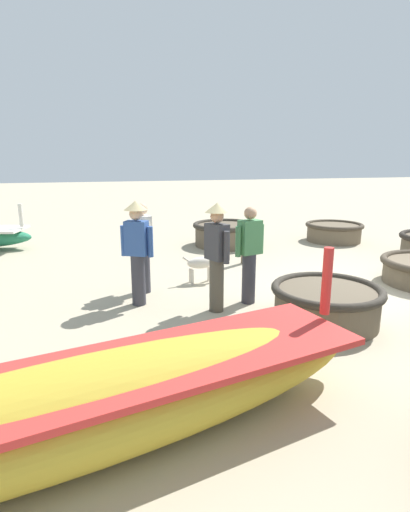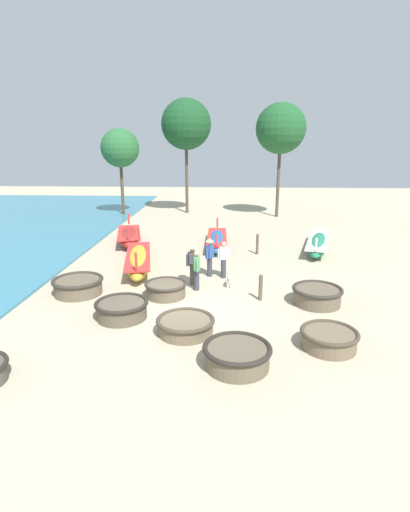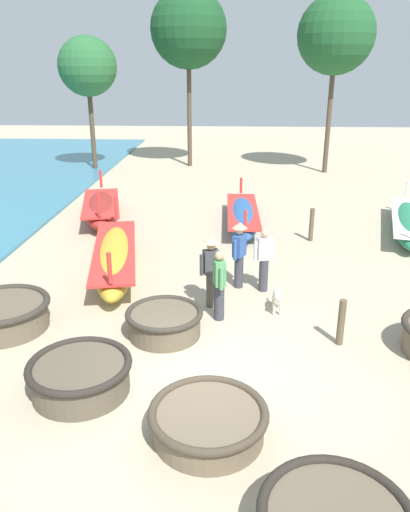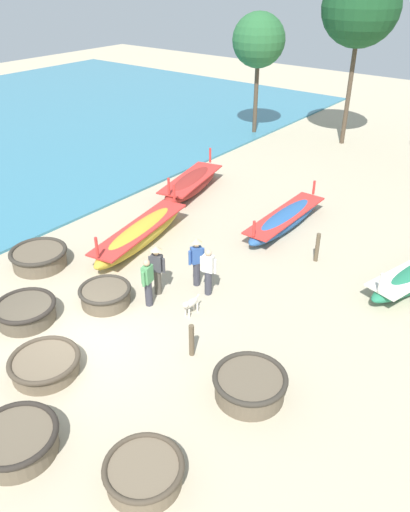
{
  "view_description": "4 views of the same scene",
  "coord_description": "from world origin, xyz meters",
  "px_view_note": "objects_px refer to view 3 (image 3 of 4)",
  "views": [
    {
      "loc": [
        -5.43,
        4.74,
        2.27
      ],
      "look_at": [
        0.49,
        2.91,
        0.78
      ],
      "focal_mm": 28.0,
      "sensor_mm": 36.0,
      "label": 1
    },
    {
      "loc": [
        1.33,
        -12.31,
        5.5
      ],
      "look_at": [
        0.53,
        3.79,
        0.94
      ],
      "focal_mm": 28.0,
      "sensor_mm": 36.0,
      "label": 2
    },
    {
      "loc": [
        0.45,
        -7.38,
        5.11
      ],
      "look_at": [
        -0.12,
        4.01,
        0.78
      ],
      "focal_mm": 35.0,
      "sensor_mm": 36.0,
      "label": 3
    },
    {
      "loc": [
        9.02,
        -6.29,
        8.87
      ],
      "look_at": [
        1.07,
        3.93,
        1.2
      ],
      "focal_mm": 35.0,
      "sensor_mm": 36.0,
      "label": 4
    }
  ],
  "objects_px": {
    "long_boat_blue_hull": "(408,222)",
    "fisherman_crouching": "(219,284)",
    "long_boat_green_hull": "(243,216)",
    "mooring_post_inland": "(312,225)",
    "fisherman_with_hat": "(239,251)",
    "dog": "(277,297)",
    "tree_leftmost": "(336,35)",
    "coracle_upturned": "(80,375)",
    "tree_right_mid": "(188,29)",
    "long_boat_red_hull": "(101,209)",
    "coracle_tilted": "(208,421)",
    "mooring_post_mid_beach": "(341,322)",
    "tree_center": "(87,67)",
    "fisherman_standing_left": "(211,267)",
    "long_boat_white_hull": "(115,257)",
    "fisherman_hauling": "(264,258)",
    "coracle_front_right": "(164,322)",
    "coracle_front_left": "(4,314)"
  },
  "relations": [
    {
      "from": "fisherman_with_hat",
      "to": "mooring_post_inland",
      "type": "xyz_separation_m",
      "value": [
        2.31,
        3.65,
        -0.44
      ]
    },
    {
      "from": "mooring_post_mid_beach",
      "to": "fisherman_with_hat",
      "type": "bearing_deg",
      "value": 126.44
    },
    {
      "from": "coracle_front_right",
      "to": "mooring_post_inland",
      "type": "xyz_separation_m",
      "value": [
        3.84,
        6.1,
        0.22
      ]
    },
    {
      "from": "long_boat_white_hull",
      "to": "tree_leftmost",
      "type": "relative_size",
      "value": 0.64
    },
    {
      "from": "coracle_tilted",
      "to": "long_boat_white_hull",
      "type": "height_order",
      "value": "long_boat_white_hull"
    },
    {
      "from": "fisherman_standing_left",
      "to": "mooring_post_inland",
      "type": "height_order",
      "value": "fisherman_standing_left"
    },
    {
      "from": "coracle_front_right",
      "to": "tree_right_mid",
      "type": "distance_m",
      "value": 19.83
    },
    {
      "from": "fisherman_with_hat",
      "to": "dog",
      "type": "height_order",
      "value": "fisherman_with_hat"
    },
    {
      "from": "coracle_front_right",
      "to": "long_boat_green_hull",
      "type": "distance_m",
      "value": 7.83
    },
    {
      "from": "coracle_tilted",
      "to": "fisherman_hauling",
      "type": "bearing_deg",
      "value": 77.96
    },
    {
      "from": "fisherman_crouching",
      "to": "fisherman_standing_left",
      "type": "relative_size",
      "value": 0.94
    },
    {
      "from": "coracle_upturned",
      "to": "coracle_front_right",
      "type": "distance_m",
      "value": 2.27
    },
    {
      "from": "long_boat_blue_hull",
      "to": "tree_right_mid",
      "type": "xyz_separation_m",
      "value": [
        -8.11,
        11.53,
        6.57
      ]
    },
    {
      "from": "coracle_tilted",
      "to": "long_boat_red_hull",
      "type": "bearing_deg",
      "value": 111.31
    },
    {
      "from": "tree_leftmost",
      "to": "long_boat_blue_hull",
      "type": "bearing_deg",
      "value": -84.47
    },
    {
      "from": "long_boat_blue_hull",
      "to": "fisherman_with_hat",
      "type": "height_order",
      "value": "fisherman_with_hat"
    },
    {
      "from": "coracle_upturned",
      "to": "fisherman_hauling",
      "type": "xyz_separation_m",
      "value": [
        3.29,
        4.23,
        0.52
      ]
    },
    {
      "from": "fisherman_crouching",
      "to": "tree_center",
      "type": "height_order",
      "value": "tree_center"
    },
    {
      "from": "long_boat_white_hull",
      "to": "dog",
      "type": "bearing_deg",
      "value": -27.9
    },
    {
      "from": "fisherman_hauling",
      "to": "mooring_post_mid_beach",
      "type": "xyz_separation_m",
      "value": [
        1.35,
        -2.46,
        -0.36
      ]
    },
    {
      "from": "fisherman_hauling",
      "to": "fisherman_standing_left",
      "type": "relative_size",
      "value": 0.94
    },
    {
      "from": "fisherman_standing_left",
      "to": "tree_center",
      "type": "xyz_separation_m",
      "value": [
        -6.76,
        15.82,
        4.18
      ]
    },
    {
      "from": "coracle_upturned",
      "to": "fisherman_standing_left",
      "type": "xyz_separation_m",
      "value": [
        2.05,
        3.3,
        0.64
      ]
    },
    {
      "from": "fisherman_crouching",
      "to": "coracle_upturned",
      "type": "bearing_deg",
      "value": -129.95
    },
    {
      "from": "coracle_tilted",
      "to": "fisherman_standing_left",
      "type": "relative_size",
      "value": 1.06
    },
    {
      "from": "fisherman_with_hat",
      "to": "mooring_post_inland",
      "type": "height_order",
      "value": "fisherman_with_hat"
    },
    {
      "from": "long_boat_blue_hull",
      "to": "fisherman_with_hat",
      "type": "distance_m",
      "value": 7.35
    },
    {
      "from": "long_boat_green_hull",
      "to": "tree_right_mid",
      "type": "bearing_deg",
      "value": 103.65
    },
    {
      "from": "coracle_upturned",
      "to": "tree_leftmost",
      "type": "bearing_deg",
      "value": 69.01
    },
    {
      "from": "long_boat_red_hull",
      "to": "fisherman_standing_left",
      "type": "distance_m",
      "value": 7.93
    },
    {
      "from": "coracle_upturned",
      "to": "long_boat_blue_hull",
      "type": "distance_m",
      "value": 12.33
    },
    {
      "from": "long_boat_white_hull",
      "to": "mooring_post_mid_beach",
      "type": "xyz_separation_m",
      "value": [
        5.21,
        -3.48,
        0.07
      ]
    },
    {
      "from": "coracle_front_left",
      "to": "fisherman_hauling",
      "type": "bearing_deg",
      "value": 21.58
    },
    {
      "from": "long_boat_blue_hull",
      "to": "dog",
      "type": "bearing_deg",
      "value": -128.55
    },
    {
      "from": "fisherman_crouching",
      "to": "tree_leftmost",
      "type": "relative_size",
      "value": 0.19
    },
    {
      "from": "mooring_post_mid_beach",
      "to": "tree_right_mid",
      "type": "bearing_deg",
      "value": 103.2
    },
    {
      "from": "dog",
      "to": "tree_center",
      "type": "xyz_separation_m",
      "value": [
        -8.23,
        16.05,
        4.76
      ]
    },
    {
      "from": "long_boat_green_hull",
      "to": "mooring_post_inland",
      "type": "height_order",
      "value": "long_boat_green_hull"
    },
    {
      "from": "mooring_post_mid_beach",
      "to": "tree_center",
      "type": "xyz_separation_m",
      "value": [
        -9.35,
        17.36,
        4.66
      ]
    },
    {
      "from": "fisherman_hauling",
      "to": "tree_leftmost",
      "type": "bearing_deg",
      "value": 74.78
    },
    {
      "from": "long_boat_green_hull",
      "to": "long_boat_red_hull",
      "type": "relative_size",
      "value": 1.08
    },
    {
      "from": "fisherman_crouching",
      "to": "mooring_post_mid_beach",
      "type": "distance_m",
      "value": 2.59
    },
    {
      "from": "fisherman_hauling",
      "to": "fisherman_crouching",
      "type": "bearing_deg",
      "value": -123.95
    },
    {
      "from": "coracle_upturned",
      "to": "fisherman_with_hat",
      "type": "height_order",
      "value": "fisherman_with_hat"
    },
    {
      "from": "fisherman_standing_left",
      "to": "tree_center",
      "type": "height_order",
      "value": "tree_center"
    },
    {
      "from": "long_boat_blue_hull",
      "to": "fisherman_crouching",
      "type": "height_order",
      "value": "fisherman_crouching"
    },
    {
      "from": "fisherman_hauling",
      "to": "mooring_post_mid_beach",
      "type": "distance_m",
      "value": 2.83
    },
    {
      "from": "coracle_front_right",
      "to": "fisherman_crouching",
      "type": "bearing_deg",
      "value": 33.86
    },
    {
      "from": "coracle_front_right",
      "to": "mooring_post_inland",
      "type": "height_order",
      "value": "mooring_post_inland"
    },
    {
      "from": "coracle_upturned",
      "to": "fisherman_standing_left",
      "type": "bearing_deg",
      "value": 58.15
    }
  ]
}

